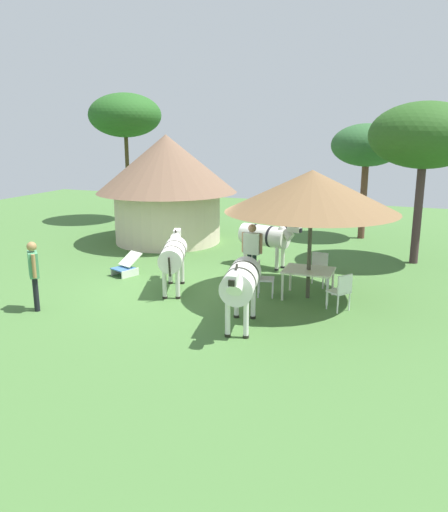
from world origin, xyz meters
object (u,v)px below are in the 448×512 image
Objects in this scene: patio_chair_west_end at (341,290)px; patio_chair_near_lawn at (319,267)px; standing_watcher at (34,269)px; zebra_by_umbrella at (241,282)px; striped_lounge_chair at (126,266)px; patio_dining_table at (308,273)px; acacia_tree_left_background at (367,146)px; zebra_nearest_camera at (266,236)px; guest_beside_umbrella at (252,248)px; acacia_tree_far_lawn at (125,116)px; thatched_hut at (167,182)px; zebra_toward_hut at (173,254)px; patio_chair_near_hut at (263,276)px; acacia_tree_right_background at (425,136)px; shade_umbrella at (312,191)px.

patio_chair_west_end is 1.00× the size of patio_chair_near_lawn.
standing_watcher reaches higher than zebra_by_umbrella.
patio_chair_west_end is 6.41m from striped_lounge_chair.
patio_dining_table is 0.29× the size of acacia_tree_left_background.
patio_chair_west_end is 4.29m from zebra_nearest_camera.
zebra_by_umbrella is at bearing -74.75° from guest_beside_umbrella.
patio_dining_table is 6.64m from standing_watcher.
acacia_tree_far_lawn is at bearing 141.70° from patio_dining_table.
acacia_tree_far_lawn is at bearing -32.23° from patio_chair_near_lawn.
thatched_hut is 5.78× the size of patio_chair_west_end.
guest_beside_umbrella is at bearing -41.02° from acacia_tree_far_lawn.
acacia_tree_left_background is at bearing 106.43° from standing_watcher.
guest_beside_umbrella is at bearing -105.96° from acacia_tree_left_background.
acacia_tree_far_lawn is at bearing -108.20° from zebra_nearest_camera.
thatched_hut reaches higher than patio_chair_west_end.
patio_chair_near_hut is at bearing -11.01° from zebra_toward_hut.
guest_beside_umbrella is 3.80m from striped_lounge_chair.
patio_chair_west_end reaches higher than striped_lounge_chair.
acacia_tree_left_background is (6.12, 11.24, 2.54)m from standing_watcher.
striped_lounge_chair is 9.78m from acacia_tree_right_background.
thatched_hut is at bearing -41.73° from acacia_tree_far_lawn.
standing_watcher is at bearing -2.78° from zebra_by_umbrella.
acacia_tree_right_background is at bearing -128.37° from striped_lounge_chair.
guest_beside_umbrella is at bearing 89.43° from standing_watcher.
guest_beside_umbrella is 0.77× the size of zebra_nearest_camera.
patio_chair_west_end is (0.93, -0.68, -0.14)m from patio_dining_table.
patio_chair_west_end is at bearing -165.79° from striped_lounge_chair.
standing_watcher is (-5.77, -3.26, -1.71)m from shade_umbrella.
patio_chair_west_end is at bearing 117.88° from patio_chair_near_lawn.
zebra_nearest_camera is 0.49× the size of acacia_tree_left_background.
patio_chair_west_end is at bearing -105.25° from acacia_tree_right_background.
acacia_tree_right_background is (4.13, 3.99, 2.96)m from guest_beside_umbrella.
acacia_tree_left_background is at bearing 74.88° from guest_beside_umbrella.
guest_beside_umbrella is at bearing 98.78° from patio_chair_west_end.
zebra_nearest_camera is 0.38× the size of acacia_tree_far_lawn.
zebra_by_umbrella is at bearing -52.74° from thatched_hut.
patio_dining_table is at bearing 52.56° from zebra_nearest_camera.
patio_chair_near_hut is at bearing -125.31° from acacia_tree_right_background.
patio_chair_near_hut is 5.55m from standing_watcher.
patio_chair_near_lawn is (-0.90, 1.83, 0.00)m from patio_chair_west_end.
zebra_toward_hut reaches higher than patio_chair_west_end.
zebra_nearest_camera is (3.52, 2.40, 0.70)m from striped_lounge_chair.
patio_chair_near_lawn is 0.21× the size of acacia_tree_left_background.
thatched_hut reaches higher than shade_umbrella.
patio_chair_near_lawn is 5.47m from acacia_tree_right_background.
guest_beside_umbrella is 11.78m from acacia_tree_far_lawn.
patio_chair_near_lawn is 7.31m from standing_watcher.
acacia_tree_right_background reaches higher than zebra_by_umbrella.
patio_chair_near_hut is 12.98m from acacia_tree_far_lawn.
zebra_by_umbrella is (-0.93, -3.71, 0.52)m from patio_chair_near_lawn.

